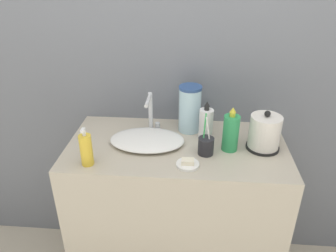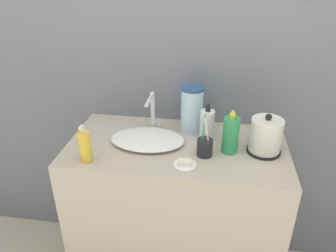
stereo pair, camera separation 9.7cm
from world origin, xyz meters
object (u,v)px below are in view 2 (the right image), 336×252
Objects in this scene: shampoo_bottle at (231,135)px; mouthwash_bottle at (207,125)px; electric_kettle at (265,137)px; lotion_bottle at (85,147)px; faucet at (153,110)px; toothbrush_cup at (205,147)px; water_pitcher at (192,109)px.

shampoo_bottle reaches higher than mouthwash_bottle.
electric_kettle is 0.28m from mouthwash_bottle.
lotion_bottle is at bearing -164.36° from shampoo_bottle.
mouthwash_bottle is at bearing -10.63° from faucet.
toothbrush_cup is at bearing -90.31° from mouthwash_bottle.
toothbrush_cup is at bearing -165.23° from electric_kettle.
electric_kettle is at bearing -14.58° from mouthwash_bottle.
faucet is 0.35m from toothbrush_cup.
toothbrush_cup is 0.13m from shampoo_bottle.
water_pitcher is (0.19, 0.03, 0.00)m from faucet.
faucet is at bearing 53.31° from lotion_bottle.
lotion_bottle is 0.58m from mouthwash_bottle.
toothbrush_cup is at bearing 13.93° from lotion_bottle.
toothbrush_cup is at bearing -156.87° from shampoo_bottle.
water_pitcher is (0.43, 0.35, 0.05)m from lotion_bottle.
faucet is 0.56m from electric_kettle.
water_pitcher is at bearing 134.36° from mouthwash_bottle.
lotion_bottle is 0.56m from water_pitcher.
faucet is at bearing 169.37° from mouthwash_bottle.
water_pitcher reaches higher than toothbrush_cup.
faucet is at bearing 167.41° from electric_kettle.
shampoo_bottle is (0.11, 0.05, 0.05)m from toothbrush_cup.
electric_kettle is 0.81m from lotion_bottle.
mouthwash_bottle is at bearing 89.69° from toothbrush_cup.
water_pitcher is (-0.08, 0.23, 0.08)m from toothbrush_cup.
faucet reaches higher than mouthwash_bottle.
shampoo_bottle is at bearing -20.52° from faucet.
lotion_bottle is 0.65m from shampoo_bottle.
faucet is 0.85× the size of water_pitcher.
toothbrush_cup is 0.92× the size of shampoo_bottle.
lotion_bottle is 0.74× the size of water_pitcher.
water_pitcher reaches higher than mouthwash_bottle.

